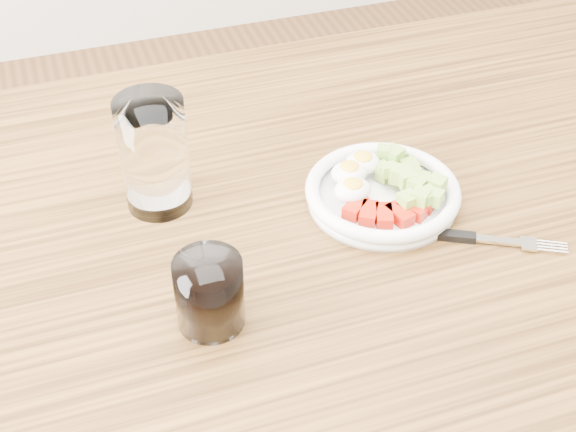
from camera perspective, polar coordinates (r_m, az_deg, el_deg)
name	(u,v)px	position (r m, az deg, el deg)	size (l,w,h in m)	color
dining_table	(298,300)	(0.99, 0.73, -5.98)	(1.50, 0.90, 0.77)	brown
bowl	(383,191)	(0.97, 6.75, 1.79)	(0.19, 0.19, 0.04)	white
fork	(458,236)	(0.94, 11.98, -1.42)	(0.18, 0.11, 0.01)	black
water_glass	(154,154)	(0.95, -9.50, 4.36)	(0.08, 0.08, 0.14)	white
coffee_glass	(209,293)	(0.81, -5.61, -5.50)	(0.07, 0.07, 0.08)	white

